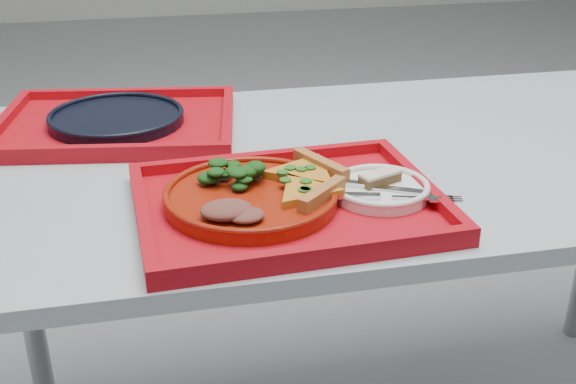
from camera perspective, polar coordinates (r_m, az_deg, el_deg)
The scene contains 13 objects.
table at distance 1.36m, azimuth 7.44°, elevation 0.51°, with size 1.60×0.80×0.75m.
tray_main at distance 1.09m, azimuth 0.01°, elevation -1.22°, with size 0.45×0.35×0.01m, color #A90813.
tray_far at distance 1.46m, azimuth -13.34°, elevation 5.10°, with size 0.45×0.35×0.01m, color #A90813.
dinner_plate at distance 1.08m, azimuth -2.95°, elevation -0.55°, with size 0.26×0.26×0.02m, color maroon.
side_plate at distance 1.12m, azimuth 7.29°, elevation 0.08°, with size 0.15×0.15×0.01m, color white.
navy_plate at distance 1.45m, azimuth -13.39°, elevation 5.62°, with size 0.26×0.26×0.02m, color black.
pizza_slice_a at distance 1.07m, azimuth 1.37°, elevation 0.23°, with size 0.12×0.10×0.02m, color gold, non-canonical shape.
pizza_slice_b at distance 1.13m, azimuth 1.30°, elevation 1.77°, with size 0.13×0.12×0.02m, color gold, non-canonical shape.
salad_heap at distance 1.10m, azimuth -4.40°, elevation 1.71°, with size 0.09×0.08×0.04m, color black.
meat_portion at distance 1.01m, azimuth -4.89°, elevation -1.41°, with size 0.07×0.06×0.02m, color brown.
dessert_bar at distance 1.12m, azimuth 7.28°, elevation 1.13°, with size 0.07×0.05×0.02m.
knife at distance 1.11m, azimuth 7.33°, elevation 0.42°, with size 0.18×0.02×0.01m, color silver.
fork at distance 1.08m, azimuth 8.10°, elevation -0.37°, with size 0.18×0.02×0.01m, color silver.
Camera 1 is at (-0.43, -1.16, 1.24)m, focal length 45.00 mm.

